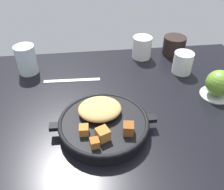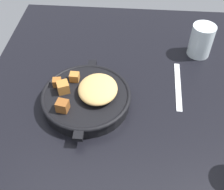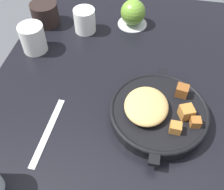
{
  "view_description": "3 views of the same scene",
  "coord_description": "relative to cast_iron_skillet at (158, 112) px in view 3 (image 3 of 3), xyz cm",
  "views": [
    {
      "loc": [
        -6.47,
        -55.26,
        49.06
      ],
      "look_at": [
        0.31,
        1.15,
        5.18
      ],
      "focal_mm": 39.17,
      "sensor_mm": 36.0,
      "label": 1
    },
    {
      "loc": [
        48.63,
        3.15,
        59.39
      ],
      "look_at": [
        -1.92,
        -0.88,
        5.3
      ],
      "focal_mm": 45.62,
      "sensor_mm": 36.0,
      "label": 2
    },
    {
      "loc": [
        -42.36,
        -3.89,
        55.6
      ],
      "look_at": [
        -1.88,
        3.88,
        5.16
      ],
      "focal_mm": 42.4,
      "sensor_mm": 36.0,
      "label": 3
    }
  ],
  "objects": [
    {
      "name": "white_creamer_pitcher",
      "position": [
        31.65,
        26.6,
        1.21
      ],
      "size": [
        7.02,
        7.02,
        7.86
      ],
      "primitive_type": "cylinder",
      "color": "white",
      "rests_on": "ground_plane"
    },
    {
      "name": "ground_plane",
      "position": [
        3.13,
        7.75,
        -3.92
      ],
      "size": [
        109.78,
        78.61,
        2.4
      ],
      "primitive_type": "cube",
      "color": "black"
    },
    {
      "name": "saucer_plate",
      "position": [
        37.99,
        11.51,
        -2.42
      ],
      "size": [
        10.1,
        10.1,
        0.6
      ],
      "primitive_type": "cylinder",
      "color": "#B7BABF",
      "rests_on": "ground_plane"
    },
    {
      "name": "coffee_mug_dark",
      "position": [
        33.12,
        40.9,
        1.01
      ],
      "size": [
        9.1,
        9.1,
        7.46
      ],
      "primitive_type": "cylinder",
      "color": "black",
      "rests_on": "ground_plane"
    },
    {
      "name": "cast_iron_skillet",
      "position": [
        0.0,
        0.0,
        0.0
      ],
      "size": [
        28.79,
        24.46,
        6.96
      ],
      "color": "black",
      "rests_on": "ground_plane"
    },
    {
      "name": "ceramic_mug_white",
      "position": [
        19.24,
        39.57,
        1.64
      ],
      "size": [
        7.53,
        7.53,
        8.72
      ],
      "primitive_type": "cylinder",
      "color": "silver",
      "rests_on": "ground_plane"
    },
    {
      "name": "red_apple",
      "position": [
        37.99,
        11.51,
        2.07
      ],
      "size": [
        8.37,
        8.37,
        8.37
      ],
      "primitive_type": "sphere",
      "color": "olive",
      "rests_on": "saucer_plate"
    },
    {
      "name": "butter_knife",
      "position": [
        -8.89,
        25.62,
        -2.54
      ],
      "size": [
        19.91,
        2.35,
        0.36
      ],
      "primitive_type": "cube",
      "rotation": [
        0.0,
        0.0,
        -0.04
      ],
      "color": "silver",
      "rests_on": "ground_plane"
    }
  ]
}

